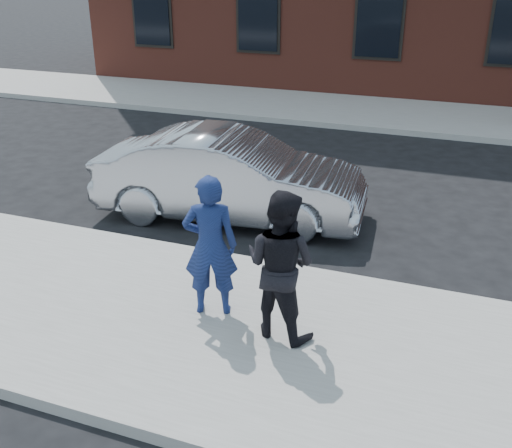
% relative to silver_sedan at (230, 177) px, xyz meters
% --- Properties ---
extents(ground, '(100.00, 100.00, 0.00)m').
position_rel_silver_sedan_xyz_m(ground, '(0.54, -3.13, -0.75)').
color(ground, black).
rests_on(ground, ground).
extents(near_sidewalk, '(50.00, 3.50, 0.15)m').
position_rel_silver_sedan_xyz_m(near_sidewalk, '(0.54, -3.38, -0.67)').
color(near_sidewalk, gray).
rests_on(near_sidewalk, ground).
extents(near_curb, '(50.00, 0.10, 0.15)m').
position_rel_silver_sedan_xyz_m(near_curb, '(0.54, -1.58, -0.67)').
color(near_curb, '#999691').
rests_on(near_curb, ground).
extents(far_sidewalk, '(50.00, 3.50, 0.15)m').
position_rel_silver_sedan_xyz_m(far_sidewalk, '(0.54, 8.12, -0.67)').
color(far_sidewalk, gray).
rests_on(far_sidewalk, ground).
extents(far_curb, '(50.00, 0.10, 0.15)m').
position_rel_silver_sedan_xyz_m(far_curb, '(0.54, 6.32, -0.67)').
color(far_curb, '#999691').
rests_on(far_curb, ground).
extents(silver_sedan, '(4.66, 2.03, 1.49)m').
position_rel_silver_sedan_xyz_m(silver_sedan, '(0.00, 0.00, 0.00)').
color(silver_sedan, '#999BA3').
rests_on(silver_sedan, ground).
extents(man_hoodie, '(0.75, 0.61, 1.76)m').
position_rel_silver_sedan_xyz_m(man_hoodie, '(1.03, -3.04, 0.29)').
color(man_hoodie, navy).
rests_on(man_hoodie, near_sidewalk).
extents(man_peacoat, '(0.97, 0.83, 1.76)m').
position_rel_silver_sedan_xyz_m(man_peacoat, '(1.95, -3.18, 0.28)').
color(man_peacoat, black).
rests_on(man_peacoat, near_sidewalk).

